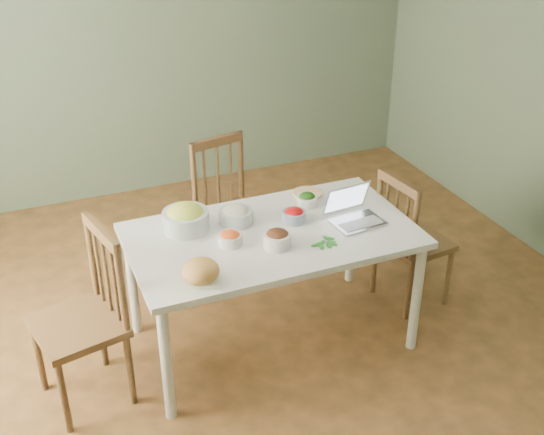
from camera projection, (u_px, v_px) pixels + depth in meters
name	position (u px, v px, depth m)	size (l,w,h in m)	color
floor	(245.00, 353.00, 4.24)	(5.00, 5.00, 0.00)	#432F16
wall_back	(134.00, 39.00, 5.61)	(5.00, 0.00, 2.70)	#55684C
dining_table	(272.00, 288.00, 4.18)	(1.66, 0.93, 0.78)	silver
chair_far	(233.00, 213.00, 4.78)	(0.44, 0.42, 1.00)	#331A0B
chair_left	(77.00, 322.00, 3.67)	(0.46, 0.44, 1.04)	#331A0B
chair_right	(415.00, 238.00, 4.53)	(0.42, 0.40, 0.95)	#331A0B
bread_boule	(201.00, 271.00, 3.52)	(0.20, 0.20, 0.13)	gold
butter_stick	(211.00, 286.00, 3.49)	(0.10, 0.03, 0.03)	silver
bowl_squash	(186.00, 218.00, 3.99)	(0.27, 0.27, 0.16)	#BEB54C
bowl_carrot	(230.00, 238.00, 3.86)	(0.14, 0.14, 0.08)	orange
bowl_onion	(236.00, 215.00, 4.07)	(0.20, 0.20, 0.11)	#EBE5C5
bowl_mushroom	(277.00, 239.00, 3.83)	(0.16, 0.16, 0.10)	#412313
bowl_redpep	(294.00, 215.00, 4.09)	(0.14, 0.14, 0.08)	red
bowl_broccoli	(307.00, 199.00, 4.28)	(0.13, 0.13, 0.08)	#133A0F
flatbread	(308.00, 193.00, 4.41)	(0.19, 0.19, 0.02)	beige
basil_bunch	(323.00, 242.00, 3.88)	(0.18, 0.18, 0.02)	#1D571C
laptop	(359.00, 208.00, 4.04)	(0.30, 0.27, 0.20)	silver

